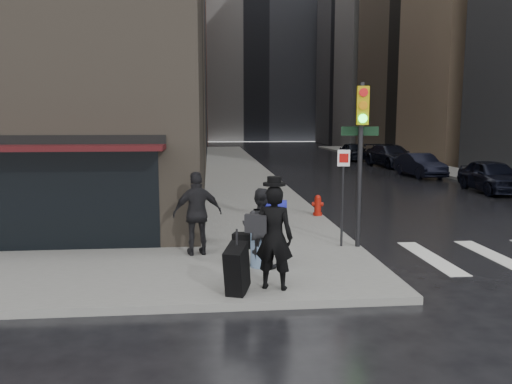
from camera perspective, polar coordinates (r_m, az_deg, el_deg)
The scene contains 15 objects.
ground at distance 10.85m, azimuth 4.31°, elevation -9.36°, with size 140.00×140.00×0.00m, color black.
sidewalk_left at distance 37.38m, azimuth -2.63°, elevation 3.18°, with size 4.00×50.00×0.15m, color slate.
sidewalk_right at distance 40.34m, azimuth 16.93°, elevation 3.20°, with size 3.00×50.00×0.15m, color slate.
bldg_left_far at distance 73.72m, azimuth -14.60°, elevation 15.40°, with size 22.00×20.00×26.00m, color brown.
bldg_right_far at distance 74.22m, azimuth 17.26°, elevation 14.86°, with size 22.00×20.00×25.00m, color slate.
bldg_distant at distance 89.46m, azimuth -0.32°, elevation 16.25°, with size 40.00×12.00×32.00m, color slate.
man_overcoat at distance 9.19m, azimuth 1.20°, elevation -5.75°, with size 1.39×0.99×2.14m.
man_jeans at distance 10.66m, azimuth 0.50°, elevation -4.08°, with size 1.19×0.94×1.70m.
man_greycoat at distance 11.67m, azimuth -6.70°, elevation -2.45°, with size 1.21×0.68×1.95m.
traffic_light at distance 12.34m, azimuth 11.74°, elevation 5.56°, with size 0.99×0.53×4.02m.
fire_hydrant at distance 16.69m, azimuth 7.06°, elevation -1.62°, with size 0.40×0.30×0.69m.
parked_car_1 at distance 25.49m, azimuth 25.35°, elevation 1.66°, with size 1.77×4.41×1.50m, color black.
parked_car_2 at distance 31.02m, azimuth 18.22°, elevation 2.93°, with size 1.46×4.20×1.38m, color black.
parked_car_3 at distance 37.32m, azimuth 15.19°, elevation 4.01°, with size 2.24×5.51×1.60m, color black.
parked_car_4 at distance 43.26m, azimuth 11.14°, elevation 4.58°, with size 1.76×4.37×1.49m, color black.
Camera 1 is at (-1.76, -10.21, 3.24)m, focal length 35.00 mm.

